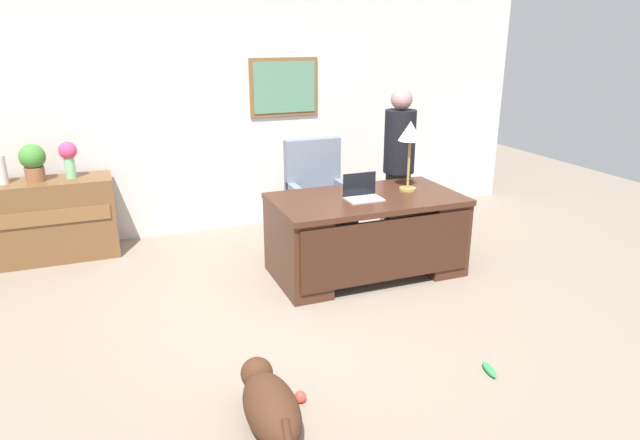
{
  "coord_description": "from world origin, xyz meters",
  "views": [
    {
      "loc": [
        -1.55,
        -3.69,
        2.19
      ],
      "look_at": [
        0.02,
        0.3,
        0.75
      ],
      "focal_mm": 31.8,
      "sensor_mm": 36.0,
      "label": 1
    }
  ],
  "objects_px": {
    "desk": "(367,233)",
    "laptop": "(362,193)",
    "vase_with_flowers": "(68,156)",
    "dog_toy_ball": "(300,397)",
    "vase_empty": "(0,170)",
    "potted_plant": "(33,161)",
    "credenza": "(34,222)",
    "person_standing": "(399,166)",
    "armchair": "(318,200)",
    "dog_lying": "(270,404)",
    "dog_toy_bone": "(489,370)",
    "desk_lamp": "(410,136)"
  },
  "relations": [
    {
      "from": "laptop",
      "to": "potted_plant",
      "type": "distance_m",
      "value": 3.15
    },
    {
      "from": "credenza",
      "to": "vase_empty",
      "type": "height_order",
      "value": "vase_empty"
    },
    {
      "from": "potted_plant",
      "to": "dog_toy_bone",
      "type": "bearing_deg",
      "value": -48.96
    },
    {
      "from": "dog_lying",
      "to": "potted_plant",
      "type": "distance_m",
      "value": 3.65
    },
    {
      "from": "armchair",
      "to": "person_standing",
      "type": "distance_m",
      "value": 0.91
    },
    {
      "from": "vase_with_flowers",
      "to": "dog_toy_ball",
      "type": "relative_size",
      "value": 4.77
    },
    {
      "from": "person_standing",
      "to": "vase_empty",
      "type": "distance_m",
      "value": 3.87
    },
    {
      "from": "desk",
      "to": "laptop",
      "type": "bearing_deg",
      "value": -167.15
    },
    {
      "from": "laptop",
      "to": "vase_empty",
      "type": "xyz_separation_m",
      "value": [
        -3.05,
        1.52,
        0.14
      ]
    },
    {
      "from": "desk",
      "to": "vase_empty",
      "type": "height_order",
      "value": "vase_empty"
    },
    {
      "from": "laptop",
      "to": "vase_empty",
      "type": "distance_m",
      "value": 3.41
    },
    {
      "from": "desk",
      "to": "dog_toy_ball",
      "type": "height_order",
      "value": "desk"
    },
    {
      "from": "desk",
      "to": "dog_toy_bone",
      "type": "bearing_deg",
      "value": -88.51
    },
    {
      "from": "person_standing",
      "to": "potted_plant",
      "type": "relative_size",
      "value": 4.58
    },
    {
      "from": "desk",
      "to": "desk_lamp",
      "type": "height_order",
      "value": "desk_lamp"
    },
    {
      "from": "laptop",
      "to": "dog_toy_ball",
      "type": "xyz_separation_m",
      "value": [
        -1.17,
        -1.61,
        -0.77
      ]
    },
    {
      "from": "laptop",
      "to": "dog_toy_ball",
      "type": "distance_m",
      "value": 2.14
    },
    {
      "from": "dog_toy_ball",
      "to": "dog_toy_bone",
      "type": "distance_m",
      "value": 1.3
    },
    {
      "from": "desk",
      "to": "dog_lying",
      "type": "relative_size",
      "value": 2.16
    },
    {
      "from": "armchair",
      "to": "person_standing",
      "type": "height_order",
      "value": "person_standing"
    },
    {
      "from": "desk",
      "to": "vase_empty",
      "type": "xyz_separation_m",
      "value": [
        -3.12,
        1.5,
        0.54
      ]
    },
    {
      "from": "desk",
      "to": "potted_plant",
      "type": "height_order",
      "value": "potted_plant"
    },
    {
      "from": "laptop",
      "to": "potted_plant",
      "type": "bearing_deg",
      "value": 151.15
    },
    {
      "from": "credenza",
      "to": "vase_empty",
      "type": "bearing_deg",
      "value": 179.64
    },
    {
      "from": "desk",
      "to": "dog_lying",
      "type": "xyz_separation_m",
      "value": [
        -1.48,
        -1.78,
        -0.25
      ]
    },
    {
      "from": "laptop",
      "to": "potted_plant",
      "type": "relative_size",
      "value": 0.89
    },
    {
      "from": "desk",
      "to": "dog_lying",
      "type": "distance_m",
      "value": 2.33
    },
    {
      "from": "dog_lying",
      "to": "vase_with_flowers",
      "type": "relative_size",
      "value": 2.2
    },
    {
      "from": "desk_lamp",
      "to": "vase_with_flowers",
      "type": "bearing_deg",
      "value": 154.4
    },
    {
      "from": "desk",
      "to": "dog_toy_ball",
      "type": "relative_size",
      "value": 22.72
    },
    {
      "from": "person_standing",
      "to": "desk",
      "type": "bearing_deg",
      "value": -136.77
    },
    {
      "from": "vase_with_flowers",
      "to": "potted_plant",
      "type": "distance_m",
      "value": 0.32
    },
    {
      "from": "laptop",
      "to": "desk_lamp",
      "type": "height_order",
      "value": "desk_lamp"
    },
    {
      "from": "potted_plant",
      "to": "dog_toy_ball",
      "type": "height_order",
      "value": "potted_plant"
    },
    {
      "from": "desk",
      "to": "vase_with_flowers",
      "type": "bearing_deg",
      "value": 149.1
    },
    {
      "from": "credenza",
      "to": "potted_plant",
      "type": "distance_m",
      "value": 0.61
    },
    {
      "from": "person_standing",
      "to": "dog_toy_bone",
      "type": "bearing_deg",
      "value": -104.02
    },
    {
      "from": "desk_lamp",
      "to": "laptop",
      "type": "bearing_deg",
      "value": -169.48
    },
    {
      "from": "credenza",
      "to": "potted_plant",
      "type": "relative_size",
      "value": 4.24
    },
    {
      "from": "credenza",
      "to": "person_standing",
      "type": "relative_size",
      "value": 0.93
    },
    {
      "from": "credenza",
      "to": "dog_toy_bone",
      "type": "distance_m",
      "value": 4.44
    },
    {
      "from": "person_standing",
      "to": "dog_lying",
      "type": "distance_m",
      "value": 3.27
    },
    {
      "from": "dog_toy_bone",
      "to": "vase_with_flowers",
      "type": "bearing_deg",
      "value": 127.77
    },
    {
      "from": "armchair",
      "to": "desk",
      "type": "bearing_deg",
      "value": -80.66
    },
    {
      "from": "desk",
      "to": "credenza",
      "type": "height_order",
      "value": "credenza"
    },
    {
      "from": "desk_lamp",
      "to": "dog_toy_bone",
      "type": "xyz_separation_m",
      "value": [
        -0.41,
        -1.88,
        -1.24
      ]
    },
    {
      "from": "vase_with_flowers",
      "to": "vase_empty",
      "type": "bearing_deg",
      "value": 180.0
    },
    {
      "from": "desk",
      "to": "person_standing",
      "type": "height_order",
      "value": "person_standing"
    },
    {
      "from": "credenza",
      "to": "dog_toy_bone",
      "type": "xyz_separation_m",
      "value": [
        2.95,
        -3.3,
        -0.38
      ]
    },
    {
      "from": "credenza",
      "to": "person_standing",
      "type": "xyz_separation_m",
      "value": [
        3.55,
        -0.89,
        0.44
      ]
    }
  ]
}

